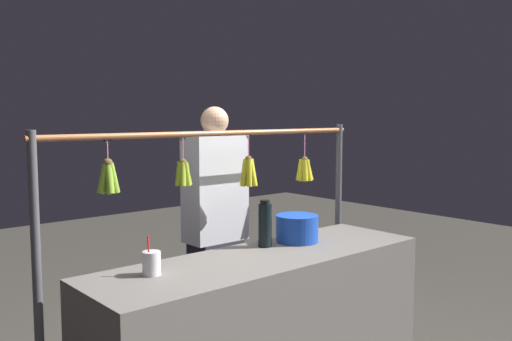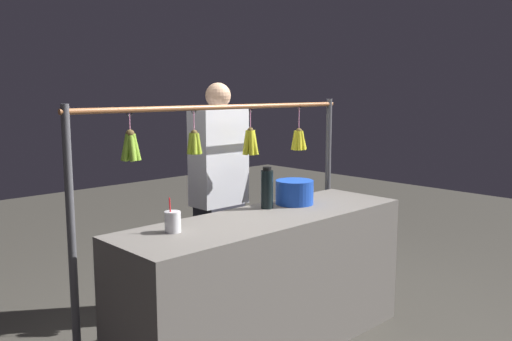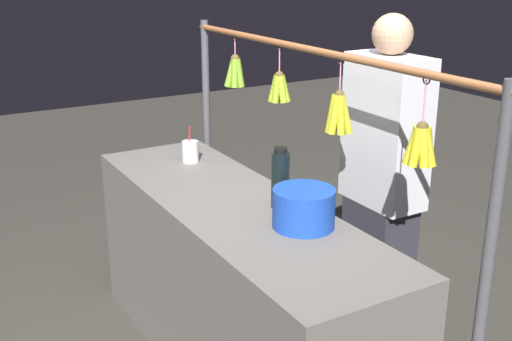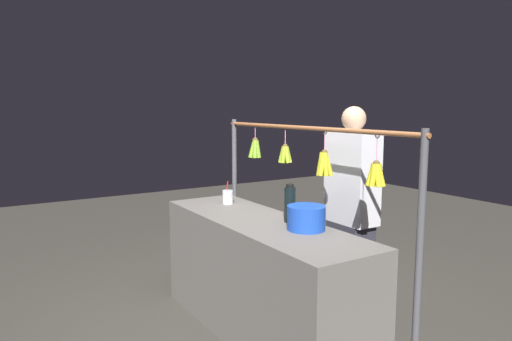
{
  "view_description": "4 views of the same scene",
  "coord_description": "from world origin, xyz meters",
  "px_view_note": "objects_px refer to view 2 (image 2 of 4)",
  "views": [
    {
      "loc": [
        1.95,
        2.18,
        1.62
      ],
      "look_at": [
        0.05,
        0.0,
        1.33
      ],
      "focal_mm": 38.78,
      "sensor_mm": 36.0,
      "label": 1
    },
    {
      "loc": [
        2.28,
        2.28,
        1.62
      ],
      "look_at": [
        0.1,
        0.0,
        1.15
      ],
      "focal_mm": 37.98,
      "sensor_mm": 36.0,
      "label": 2
    },
    {
      "loc": [
        -2.35,
        1.26,
        1.91
      ],
      "look_at": [
        -0.19,
        0.0,
        1.07
      ],
      "focal_mm": 44.93,
      "sensor_mm": 36.0,
      "label": 3
    },
    {
      "loc": [
        -2.78,
        1.78,
        1.67
      ],
      "look_at": [
        0.06,
        0.0,
        1.21
      ],
      "focal_mm": 33.16,
      "sensor_mm": 36.0,
      "label": 4
    }
  ],
  "objects_px": {
    "water_bottle": "(267,189)",
    "vendor_person": "(219,200)",
    "blue_bucket": "(295,192)",
    "drink_cup": "(173,222)"
  },
  "relations": [
    {
      "from": "blue_bucket",
      "to": "vendor_person",
      "type": "relative_size",
      "value": 0.15
    },
    {
      "from": "vendor_person",
      "to": "blue_bucket",
      "type": "bearing_deg",
      "value": 107.49
    },
    {
      "from": "water_bottle",
      "to": "blue_bucket",
      "type": "height_order",
      "value": "water_bottle"
    },
    {
      "from": "blue_bucket",
      "to": "drink_cup",
      "type": "height_order",
      "value": "drink_cup"
    },
    {
      "from": "water_bottle",
      "to": "drink_cup",
      "type": "height_order",
      "value": "water_bottle"
    },
    {
      "from": "water_bottle",
      "to": "vendor_person",
      "type": "distance_m",
      "value": 0.57
    },
    {
      "from": "water_bottle",
      "to": "blue_bucket",
      "type": "relative_size",
      "value": 1.07
    },
    {
      "from": "drink_cup",
      "to": "vendor_person",
      "type": "relative_size",
      "value": 0.11
    },
    {
      "from": "vendor_person",
      "to": "drink_cup",
      "type": "bearing_deg",
      "value": 36.17
    },
    {
      "from": "drink_cup",
      "to": "vendor_person",
      "type": "distance_m",
      "value": 1.04
    }
  ]
}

